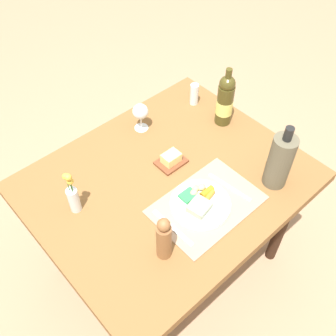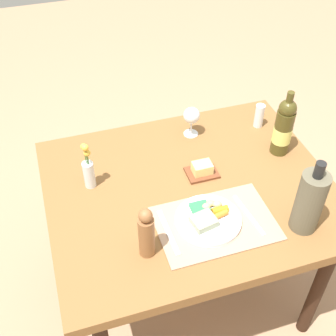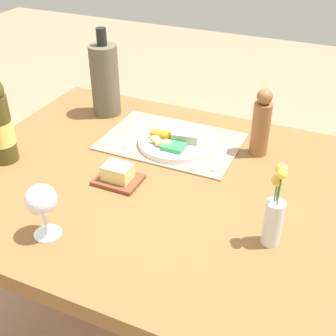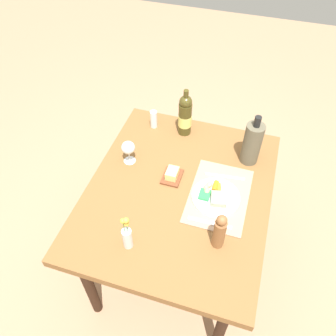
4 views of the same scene
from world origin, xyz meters
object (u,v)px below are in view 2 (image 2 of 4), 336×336
Objects in this scene: dining_table at (190,201)px; butter_dish at (202,170)px; fork at (168,232)px; pepper_mill at (146,233)px; salt_shaker at (259,116)px; wine_bottle at (283,128)px; cooler_bottle at (309,201)px; dinner_plate at (209,218)px; flower_vase at (89,170)px; wine_glass at (192,116)px; knife at (249,215)px.

dining_table is 0.14m from butter_dish.
fork reaches higher than dining_table.
pepper_mill is 1.90× the size of salt_shaker.
salt_shaker is (0.61, 0.50, 0.05)m from fork.
wine_bottle is (0.45, 0.10, 0.21)m from dining_table.
wine_bottle is 0.43m from cooler_bottle.
cooler_bottle is (0.33, -0.12, 0.11)m from dinner_plate.
salt_shaker is at bearing 10.89° from flower_vase.
dining_table is at bearing -168.08° from wine_bottle.
wine_glass is at bearing 21.09° from flower_vase.
wine_glass is (-0.33, 0.23, -0.03)m from wine_bottle.
butter_dish is 1.13× the size of salt_shaker.
pepper_mill is (0.13, -0.39, 0.02)m from flower_vase.
wine_bottle is at bearing -35.02° from wine_glass.
butter_dish is at bearing 44.36° from pepper_mill.
butter_dish reaches higher than dinner_plate.
dinner_plate is 0.81× the size of wine_bottle.
dining_table is 0.44m from flower_vase.
fork is at bearing -117.71° from wine_glass.
wine_bottle is (0.84, -0.04, 0.05)m from flower_vase.
pepper_mill is at bearing -153.26° from wine_bottle.
wine_bottle is 1.41× the size of pepper_mill.
knife is (0.16, -0.02, -0.01)m from dinner_plate.
wine_glass is at bearing 77.50° from dinner_plate.
butter_dish is (0.07, 0.06, 0.10)m from dining_table.
knife is 1.49× the size of wine_glass.
fork is at bearing 171.21° from knife.
flower_vase is 0.85m from cooler_bottle.
wine_bottle reaches higher than wine_glass.
dining_table is at bearing 50.57° from fork.
wine_bottle is at bearing 26.74° from pepper_mill.
dinner_plate is 0.55m from wine_bottle.
pepper_mill reaches higher than fork.
flower_vase is 0.54m from wine_glass.
flower_vase is 0.47m from butter_dish.
salt_shaker reaches higher than knife.
flower_vase reaches higher than dinner_plate.
dinner_plate is at bearing 166.14° from knife.
flower_vase reaches higher than butter_dish.
pepper_mill is at bearing -141.70° from salt_shaker.
cooler_bottle reaches higher than flower_vase.
butter_dish reaches higher than knife.
dinner_plate is at bearing 1.16° from fork.
butter_dish reaches higher than fork.
flower_vase reaches higher than pepper_mill.
salt_shaker is at bearing 37.97° from fork.
pepper_mill is at bearing -122.50° from wine_glass.
fork is at bearing 31.07° from pepper_mill.
wine_glass is at bearing 69.90° from dining_table.
butter_dish is at bearing 124.37° from cooler_bottle.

